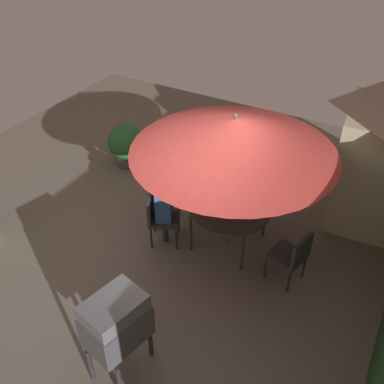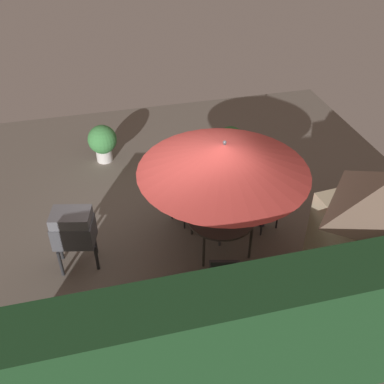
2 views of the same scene
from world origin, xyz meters
name	(u,v)px [view 2 (image 2 of 2)]	position (x,y,z in m)	size (l,w,h in m)	color
ground_plane	(181,229)	(0.00, 0.00, 0.00)	(11.00, 11.00, 0.00)	#6B6056
hedge_backdrop	(241,346)	(0.00, 3.50, 1.09)	(7.09, 0.76, 2.17)	#193D1E
garden_shed	(379,244)	(-2.47, 2.52, 1.35)	(1.77, 1.67, 2.64)	#C6B793
patio_table	(221,219)	(-0.62, 0.64, 0.67)	(1.25, 1.25, 0.72)	#47423D
patio_umbrella	(224,158)	(-0.62, 0.64, 1.99)	(2.93, 2.93, 2.31)	#4C4C51
bbq_grill	(73,229)	(1.99, 0.49, 0.85)	(0.79, 0.64, 1.20)	#47474C
chair_near_shed	(268,204)	(-1.69, 0.28, 0.52)	(0.59, 0.58, 0.90)	#38383D
chair_far_side	(183,197)	(-0.13, -0.34, 0.52)	(0.62, 0.62, 0.90)	#38383D
chair_toward_hedge	(224,272)	(-0.33, 1.78, 0.52)	(0.56, 0.56, 0.90)	#38383D
potted_plant_by_shed	(103,141)	(1.24, -2.90, 0.53)	(0.69, 0.69, 0.93)	silver
potted_plant_by_grill	(230,143)	(-1.72, -2.16, 0.49)	(0.72, 0.72, 0.89)	#4C4C51
person_in_red	(266,195)	(-1.61, 0.31, 0.78)	(0.34, 0.40, 1.26)	#CC3D33
person_in_blue	(186,188)	(-0.17, -0.27, 0.78)	(0.41, 0.37, 1.26)	#3866B2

